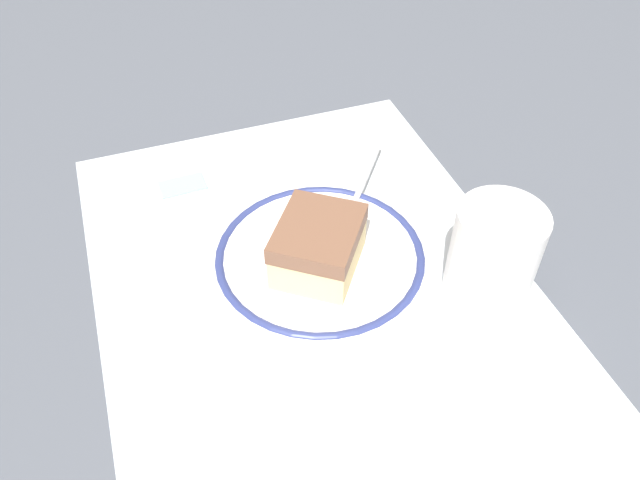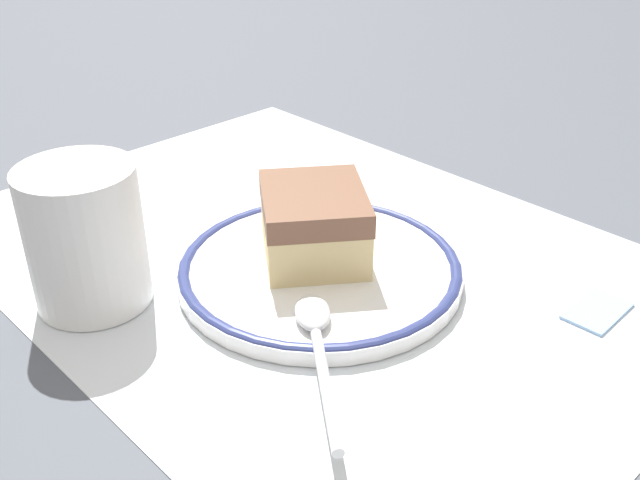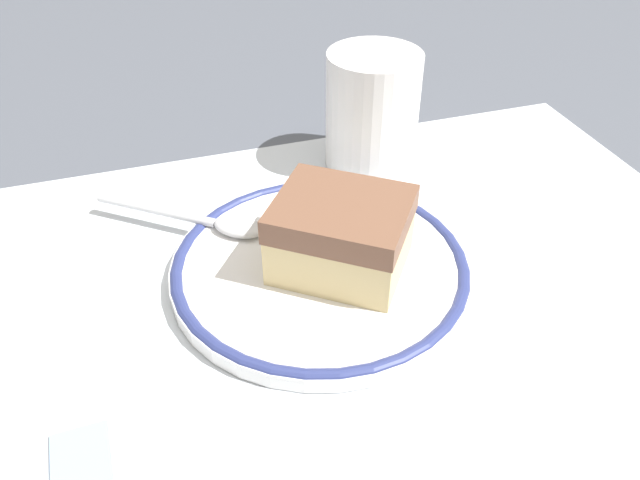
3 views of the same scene
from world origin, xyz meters
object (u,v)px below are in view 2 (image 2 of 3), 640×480
at_px(plate, 320,269).
at_px(sugar_packet, 598,308).
at_px(cup, 87,246).
at_px(cake_slice, 314,223).
at_px(spoon, 317,335).
at_px(napkin, 194,181).

bearing_deg(plate, sugar_packet, -146.92).
height_order(plate, cup, cup).
distance_m(plate, cake_slice, 0.03).
bearing_deg(sugar_packet, cup, 43.49).
xyz_separation_m(spoon, cup, (0.15, 0.07, 0.03)).
relative_size(plate, sugar_packet, 4.12).
relative_size(plate, napkin, 1.55).
bearing_deg(sugar_packet, spoon, 59.93).
bearing_deg(napkin, cup, 124.29).
distance_m(plate, spoon, 0.09).
xyz_separation_m(plate, napkin, (0.20, -0.03, -0.01)).
distance_m(plate, sugar_packet, 0.19).
height_order(plate, spoon, spoon).
bearing_deg(spoon, plate, -45.27).
height_order(cake_slice, napkin, cake_slice).
bearing_deg(cup, napkin, -55.71).
relative_size(napkin, sugar_packet, 2.65).
height_order(spoon, napkin, spoon).
distance_m(spoon, cup, 0.17).
bearing_deg(cake_slice, napkin, -6.90).
relative_size(plate, spoon, 1.72).
xyz_separation_m(cup, sugar_packet, (-0.25, -0.24, -0.04)).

